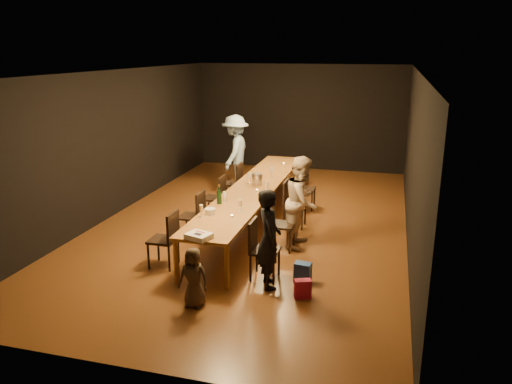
% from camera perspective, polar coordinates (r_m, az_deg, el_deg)
% --- Properties ---
extents(ground, '(10.00, 10.00, 0.00)m').
position_cam_1_polar(ground, '(10.19, -0.29, -3.51)').
color(ground, '#482412').
rests_on(ground, ground).
extents(room_shell, '(6.04, 10.04, 3.02)m').
position_cam_1_polar(room_shell, '(9.69, -0.31, 8.14)').
color(room_shell, black).
rests_on(room_shell, ground).
extents(table, '(0.90, 6.00, 0.75)m').
position_cam_1_polar(table, '(9.97, -0.30, 0.29)').
color(table, '#9B632D').
rests_on(table, ground).
extents(chair_right_0, '(0.42, 0.42, 0.93)m').
position_cam_1_polar(chair_right_0, '(7.65, 1.04, -6.63)').
color(chair_right_0, black).
rests_on(chair_right_0, ground).
extents(chair_right_1, '(0.42, 0.42, 0.93)m').
position_cam_1_polar(chair_right_1, '(8.74, 2.98, -3.68)').
color(chair_right_1, black).
rests_on(chair_right_1, ground).
extents(chair_right_2, '(0.42, 0.42, 0.93)m').
position_cam_1_polar(chair_right_2, '(9.86, 4.47, -1.39)').
color(chair_right_2, black).
rests_on(chair_right_2, ground).
extents(chair_right_3, '(0.42, 0.42, 0.93)m').
position_cam_1_polar(chair_right_3, '(10.99, 5.66, 0.43)').
color(chair_right_3, black).
rests_on(chair_right_3, ground).
extents(chair_left_0, '(0.42, 0.42, 0.93)m').
position_cam_1_polar(chair_left_0, '(8.20, -10.60, -5.31)').
color(chair_left_0, black).
rests_on(chair_left_0, ground).
extents(chair_left_1, '(0.42, 0.42, 0.93)m').
position_cam_1_polar(chair_left_1, '(9.23, -7.40, -2.72)').
color(chair_left_1, black).
rests_on(chair_left_1, ground).
extents(chair_left_2, '(0.42, 0.42, 0.93)m').
position_cam_1_polar(chair_left_2, '(10.29, -4.86, -0.64)').
color(chair_left_2, black).
rests_on(chair_left_2, ground).
extents(chair_left_3, '(0.42, 0.42, 0.93)m').
position_cam_1_polar(chair_left_3, '(11.38, -2.80, 1.04)').
color(chair_left_3, black).
rests_on(chair_left_3, ground).
extents(woman_birthday, '(0.55, 0.65, 1.50)m').
position_cam_1_polar(woman_birthday, '(7.30, 1.50, -5.37)').
color(woman_birthday, black).
rests_on(woman_birthday, ground).
extents(woman_tan, '(0.70, 0.86, 1.63)m').
position_cam_1_polar(woman_tan, '(8.85, 5.31, -1.09)').
color(woman_tan, beige).
rests_on(woman_tan, ground).
extents(man_blue, '(0.69, 1.20, 1.85)m').
position_cam_1_polar(man_blue, '(12.52, -2.38, 4.60)').
color(man_blue, '#86A8CF').
rests_on(man_blue, ground).
extents(child, '(0.42, 0.27, 0.85)m').
position_cam_1_polar(child, '(6.93, -7.17, -9.65)').
color(child, '#453626').
rests_on(child, ground).
extents(gift_bag_red, '(0.26, 0.20, 0.28)m').
position_cam_1_polar(gift_bag_red, '(7.24, 5.36, -10.96)').
color(gift_bag_red, '#CD1E4E').
rests_on(gift_bag_red, ground).
extents(gift_bag_blue, '(0.26, 0.19, 0.31)m').
position_cam_1_polar(gift_bag_blue, '(7.68, 5.37, -9.14)').
color(gift_bag_blue, '#254AA0').
rests_on(gift_bag_blue, ground).
extents(birthday_cake, '(0.41, 0.37, 0.08)m').
position_cam_1_polar(birthday_cake, '(7.34, -6.56, -5.02)').
color(birthday_cake, white).
rests_on(birthday_cake, table).
extents(plate_stack, '(0.23, 0.23, 0.10)m').
position_cam_1_polar(plate_stack, '(8.36, -5.25, -2.23)').
color(plate_stack, silver).
rests_on(plate_stack, table).
extents(champagne_bottle, '(0.08, 0.08, 0.36)m').
position_cam_1_polar(champagne_bottle, '(8.88, -4.23, -0.24)').
color(champagne_bottle, black).
rests_on(champagne_bottle, table).
extents(ice_bucket, '(0.23, 0.23, 0.23)m').
position_cam_1_polar(ice_bucket, '(10.13, 0.13, 1.49)').
color(ice_bucket, silver).
rests_on(ice_bucket, table).
extents(wineglass_0, '(0.06, 0.06, 0.21)m').
position_cam_1_polar(wineglass_0, '(8.24, -6.26, -2.15)').
color(wineglass_0, beige).
rests_on(wineglass_0, table).
extents(wineglass_1, '(0.06, 0.06, 0.21)m').
position_cam_1_polar(wineglass_1, '(8.45, -1.82, -1.59)').
color(wineglass_1, beige).
rests_on(wineglass_1, table).
extents(wineglass_2, '(0.06, 0.06, 0.21)m').
position_cam_1_polar(wineglass_2, '(8.96, -3.61, -0.58)').
color(wineglass_2, silver).
rests_on(wineglass_2, table).
extents(wineglass_3, '(0.06, 0.06, 0.21)m').
position_cam_1_polar(wineglass_3, '(9.61, 1.23, 0.61)').
color(wineglass_3, beige).
rests_on(wineglass_3, table).
extents(wineglass_4, '(0.06, 0.06, 0.21)m').
position_cam_1_polar(wineglass_4, '(10.27, -0.76, 1.64)').
color(wineglass_4, silver).
rests_on(wineglass_4, table).
extents(wineglass_5, '(0.06, 0.06, 0.21)m').
position_cam_1_polar(wineglass_5, '(10.78, 1.80, 2.32)').
color(wineglass_5, silver).
rests_on(wineglass_5, table).
extents(tealight_near, '(0.05, 0.05, 0.03)m').
position_cam_1_polar(tealight_near, '(8.21, -2.77, -2.79)').
color(tealight_near, '#B2B7B2').
rests_on(tealight_near, table).
extents(tealight_mid, '(0.05, 0.05, 0.03)m').
position_cam_1_polar(tealight_mid, '(9.67, 0.14, 0.17)').
color(tealight_mid, '#B2B7B2').
rests_on(tealight_mid, table).
extents(tealight_far, '(0.05, 0.05, 0.03)m').
position_cam_1_polar(tealight_far, '(11.96, 3.18, 3.26)').
color(tealight_far, '#B2B7B2').
rests_on(tealight_far, table).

